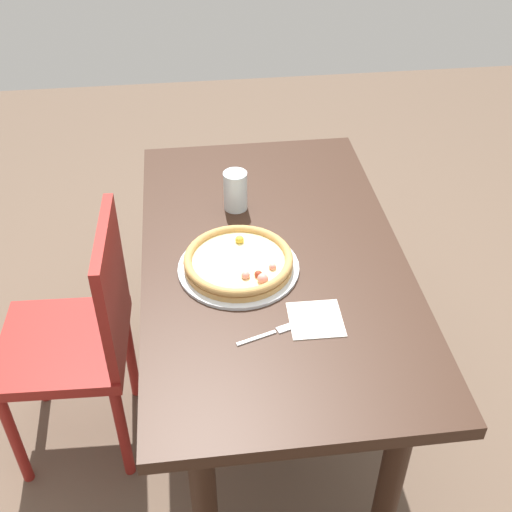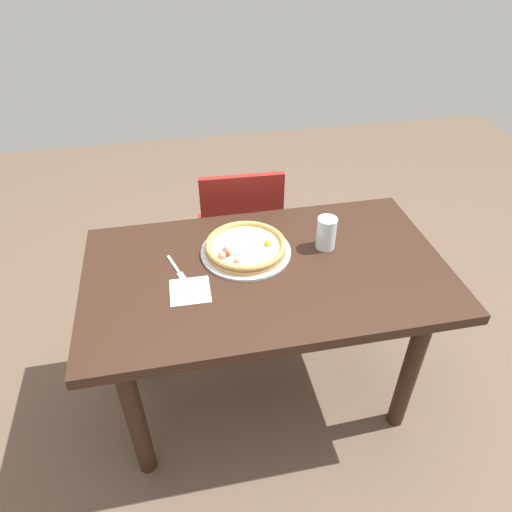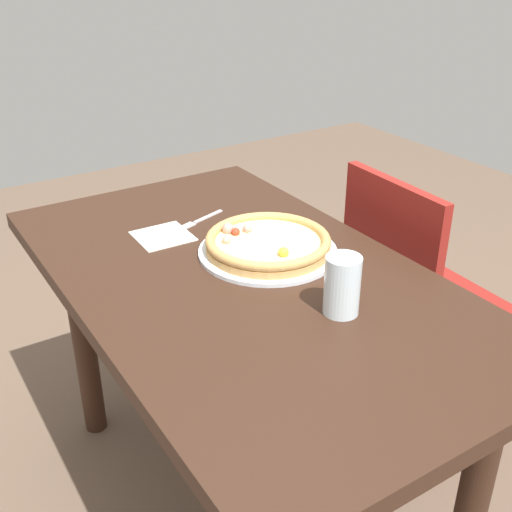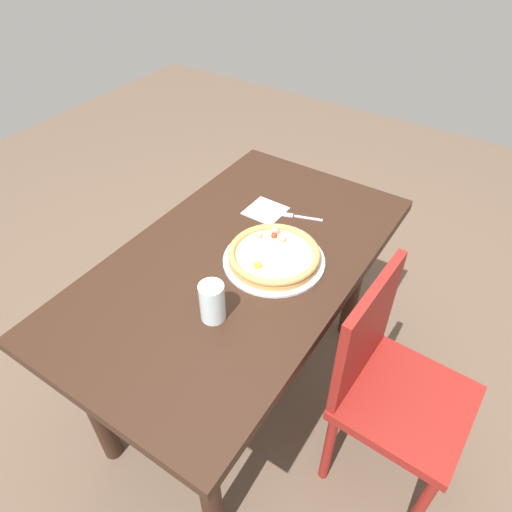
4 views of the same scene
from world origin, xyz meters
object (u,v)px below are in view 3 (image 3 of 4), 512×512
(chair_near, at_px, (413,299))
(drinking_glass, at_px, (342,285))
(plate, at_px, (268,252))
(napkin, at_px, (163,236))
(fork, at_px, (198,221))
(pizza, at_px, (268,242))
(dining_table, at_px, (244,315))

(chair_near, xyz_separation_m, drinking_glass, (-0.26, 0.51, 0.33))
(plate, xyz_separation_m, napkin, (0.23, 0.18, -0.00))
(plate, height_order, napkin, plate)
(chair_near, xyz_separation_m, fork, (0.32, 0.55, 0.27))
(chair_near, xyz_separation_m, napkin, (0.29, 0.67, 0.27))
(pizza, relative_size, drinking_glass, 2.40)
(napkin, bearing_deg, pizza, -142.02)
(dining_table, relative_size, chair_near, 1.51)
(pizza, xyz_separation_m, napkin, (0.23, 0.18, -0.03))
(chair_near, height_order, pizza, chair_near)
(chair_near, distance_m, napkin, 0.78)
(chair_near, relative_size, fork, 5.51)
(chair_near, distance_m, fork, 0.69)
(chair_near, height_order, plate, chair_near)
(plate, relative_size, drinking_glass, 2.68)
(pizza, height_order, fork, pizza)
(chair_near, height_order, fork, chair_near)
(plate, relative_size, napkin, 2.50)
(chair_near, bearing_deg, napkin, -110.75)
(drinking_glass, bearing_deg, fork, 3.53)
(fork, bearing_deg, dining_table, 63.03)
(plate, height_order, pizza, pizza)
(dining_table, xyz_separation_m, napkin, (0.29, 0.07, 0.12))
(drinking_glass, bearing_deg, chair_near, -63.51)
(drinking_glass, xyz_separation_m, napkin, (0.54, 0.16, -0.06))
(dining_table, height_order, napkin, napkin)
(fork, height_order, drinking_glass, drinking_glass)
(plate, relative_size, pizza, 1.12)
(napkin, bearing_deg, chair_near, -113.10)
(chair_near, bearing_deg, drinking_glass, -61.16)
(plate, bearing_deg, drinking_glass, 175.93)
(pizza, bearing_deg, drinking_glass, 176.07)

